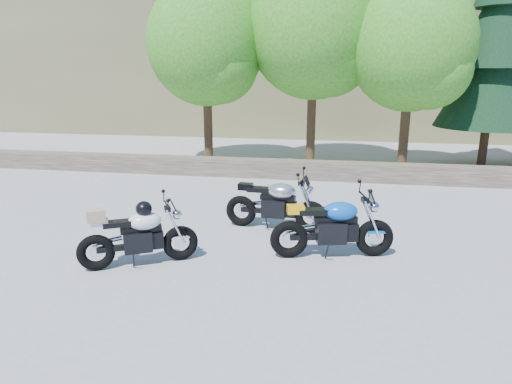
% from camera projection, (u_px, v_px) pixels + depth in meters
% --- Properties ---
extents(ground, '(90.00, 90.00, 0.00)m').
position_uv_depth(ground, '(234.00, 248.00, 7.81)').
color(ground, '#939399').
rests_on(ground, ground).
extents(stone_wall, '(22.00, 0.55, 0.50)m').
position_uv_depth(stone_wall, '(277.00, 169.00, 12.98)').
color(stone_wall, '#45392E').
rests_on(stone_wall, ground).
extents(hillside, '(80.00, 30.00, 15.00)m').
position_uv_depth(hillside, '(363.00, 4.00, 32.01)').
color(hillside, brown).
rests_on(hillside, ground).
extents(tree_decid_left, '(3.67, 3.67, 5.62)m').
position_uv_depth(tree_decid_left, '(209.00, 48.00, 14.08)').
color(tree_decid_left, '#382314').
rests_on(tree_decid_left, ground).
extents(tree_decid_mid, '(4.08, 4.08, 6.24)m').
position_uv_depth(tree_decid_mid, '(317.00, 34.00, 13.79)').
color(tree_decid_mid, '#382314').
rests_on(tree_decid_mid, ground).
extents(tree_decid_right, '(3.54, 3.54, 5.41)m').
position_uv_depth(tree_decid_right, '(415.00, 51.00, 12.88)').
color(tree_decid_right, '#382314').
rests_on(tree_decid_right, ground).
extents(conifer_near, '(3.17, 3.17, 7.06)m').
position_uv_depth(conifer_near, '(496.00, 46.00, 13.60)').
color(conifer_near, '#382314').
rests_on(conifer_near, ground).
extents(silver_bike, '(1.99, 0.63, 1.00)m').
position_uv_depth(silver_bike, '(276.00, 205.00, 8.66)').
color(silver_bike, black).
rests_on(silver_bike, ground).
extents(white_bike, '(1.69, 1.01, 1.03)m').
position_uv_depth(white_bike, '(138.00, 234.00, 7.03)').
color(white_bike, black).
rests_on(white_bike, ground).
extents(blue_bike, '(2.01, 0.73, 1.02)m').
position_uv_depth(blue_bike, '(333.00, 228.00, 7.35)').
color(blue_bike, black).
rests_on(blue_bike, ground).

